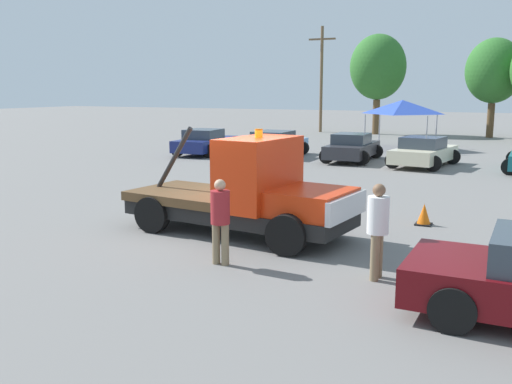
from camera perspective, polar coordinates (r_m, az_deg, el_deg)
name	(u,v)px	position (r m, az deg, el deg)	size (l,w,h in m)	color
ground_plane	(237,233)	(13.75, -1.88, -4.15)	(160.00, 160.00, 0.00)	slate
tow_truck	(250,195)	(13.35, -0.65, -0.29)	(5.81, 2.71, 2.53)	black
person_near_truck	(378,225)	(10.48, 12.08, -3.20)	(0.39, 0.39, 1.76)	#847051
person_at_hood	(220,216)	(11.13, -3.59, -2.39)	(0.38, 0.38, 1.70)	#847051
parked_car_navy	(205,142)	(30.61, -5.11, 5.00)	(2.69, 4.65, 1.34)	navy
parked_car_skyblue	(275,144)	(29.19, 1.88, 4.79)	(2.55, 4.90, 1.34)	#669ED1
parked_car_charcoal	(352,148)	(27.96, 9.59, 4.41)	(2.45, 4.43, 1.34)	#2D2D33
parked_car_cream	(424,152)	(26.67, 16.42, 3.86)	(2.86, 4.52, 1.34)	beige
canopy_tent_blue	(402,107)	(34.05, 14.43, 8.23)	(3.47, 3.47, 2.82)	#9E9EA3
tree_left	(494,71)	(44.31, 22.70, 11.10)	(3.91, 3.91, 6.99)	brown
tree_right	(378,67)	(45.20, 12.10, 12.09)	(4.22, 4.22, 7.54)	brown
traffic_cone	(424,215)	(15.14, 16.45, -2.24)	(0.40, 0.40, 0.55)	black
utility_pole	(321,77)	(46.79, 6.56, 11.40)	(2.20, 0.24, 8.33)	brown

